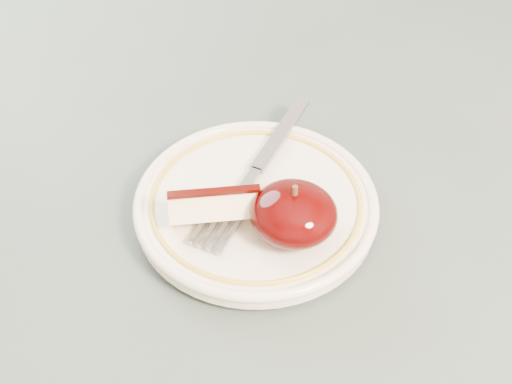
% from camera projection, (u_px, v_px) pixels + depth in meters
% --- Properties ---
extents(table, '(0.90, 0.90, 0.75)m').
position_uv_depth(table, '(259.00, 265.00, 0.65)').
color(table, brown).
rests_on(table, ground).
extents(plate, '(0.19, 0.19, 0.02)m').
position_uv_depth(plate, '(256.00, 204.00, 0.56)').
color(plate, beige).
rests_on(plate, table).
extents(apple_half, '(0.07, 0.06, 0.05)m').
position_uv_depth(apple_half, '(294.00, 214.00, 0.52)').
color(apple_half, black).
rests_on(apple_half, plate).
extents(apple_wedge, '(0.07, 0.05, 0.03)m').
position_uv_depth(apple_wedge, '(215.00, 207.00, 0.53)').
color(apple_wedge, '#F4E6B4').
rests_on(apple_wedge, plate).
extents(fork, '(0.06, 0.19, 0.00)m').
position_uv_depth(fork, '(256.00, 171.00, 0.58)').
color(fork, gray).
rests_on(fork, plate).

